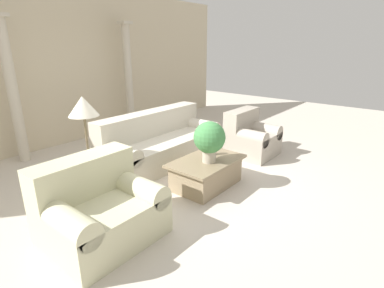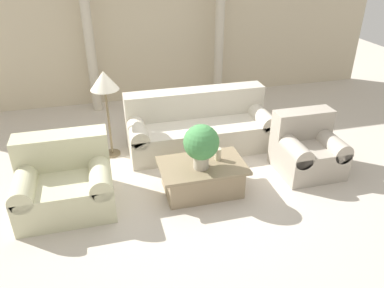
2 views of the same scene
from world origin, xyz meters
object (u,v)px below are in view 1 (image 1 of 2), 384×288
at_px(sofa_long, 160,142).
at_px(potted_plant, 209,139).
at_px(coffee_table, 206,173).
at_px(armchair, 251,137).
at_px(floor_lamp, 83,111).
at_px(loveseat, 99,208).

relative_size(sofa_long, potted_plant, 3.85).
height_order(coffee_table, armchair, armchair).
relative_size(sofa_long, coffee_table, 2.04).
distance_m(coffee_table, armchair, 1.66).
xyz_separation_m(sofa_long, floor_lamp, (-1.43, 0.05, 0.83)).
bearing_deg(armchair, floor_lamp, 157.09).
bearing_deg(floor_lamp, potted_plant, -52.22).
xyz_separation_m(potted_plant, floor_lamp, (-1.08, 1.40, 0.40)).
distance_m(loveseat, floor_lamp, 1.56).
bearing_deg(loveseat, armchair, -0.14).
xyz_separation_m(sofa_long, coffee_table, (-0.31, -1.28, -0.14)).
relative_size(potted_plant, armchair, 0.69).
relative_size(coffee_table, potted_plant, 1.89).
xyz_separation_m(potted_plant, armchair, (1.69, 0.23, -0.42)).
bearing_deg(potted_plant, floor_lamp, 127.78).
bearing_deg(coffee_table, sofa_long, 76.46).
distance_m(loveseat, coffee_table, 1.78).
distance_m(floor_lamp, armchair, 3.12).
bearing_deg(loveseat, sofa_long, 28.32).
bearing_deg(coffee_table, armchair, 5.30).
bearing_deg(sofa_long, floor_lamp, 178.16).
xyz_separation_m(sofa_long, potted_plant, (-0.35, -1.35, 0.43)).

